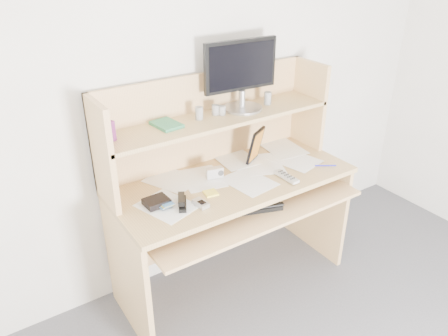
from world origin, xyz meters
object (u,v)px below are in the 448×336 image
desk (226,181)px  monitor (241,73)px  tv_remote (286,177)px  game_case (256,145)px  keyboard (235,205)px

desk → monitor: bearing=32.6°
desk → monitor: size_ratio=3.05×
desk → tv_remote: bearing=-45.0°
monitor → game_case: bearing=-55.9°
monitor → tv_remote: bearing=-75.7°
tv_remote → monitor: monitor is taller
tv_remote → keyboard: bearing=172.0°
monitor → keyboard: bearing=-125.3°
game_case → keyboard: bearing=-172.5°
tv_remote → desk: bearing=133.5°
desk → tv_remote: desk is taller
keyboard → tv_remote: tv_remote is taller
desk → monitor: monitor is taller
desk → monitor: (0.18, 0.11, 0.60)m
game_case → tv_remote: bearing=-116.0°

